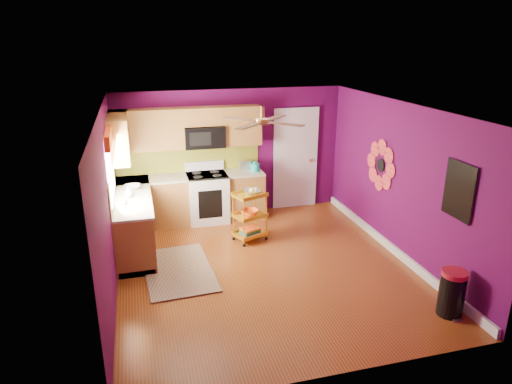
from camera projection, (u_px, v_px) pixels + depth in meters
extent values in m
plane|color=#683010|center=(265.00, 267.00, 7.19)|extent=(5.00, 5.00, 0.00)
cube|color=#500945|center=(231.00, 153.00, 9.06)|extent=(4.50, 0.04, 2.50)
cube|color=#500945|center=(336.00, 273.00, 4.50)|extent=(4.50, 0.04, 2.50)
cube|color=#500945|center=(108.00, 207.00, 6.23)|extent=(0.04, 5.00, 2.50)
cube|color=#500945|center=(400.00, 181.00, 7.33)|extent=(0.04, 5.00, 2.50)
cube|color=silver|center=(266.00, 108.00, 6.37)|extent=(4.50, 5.00, 0.04)
cube|color=white|center=(391.00, 247.00, 7.71)|extent=(0.05, 4.90, 0.14)
cube|color=brown|center=(134.00, 221.00, 7.80)|extent=(0.60, 2.30, 0.90)
cube|color=brown|center=(192.00, 199.00, 8.84)|extent=(2.80, 0.60, 0.90)
cube|color=beige|center=(132.00, 196.00, 7.65)|extent=(0.63, 2.30, 0.04)
cube|color=beige|center=(191.00, 176.00, 8.69)|extent=(2.80, 0.63, 0.04)
cube|color=black|center=(136.00, 243.00, 7.93)|extent=(0.54, 2.30, 0.10)
cube|color=black|center=(193.00, 218.00, 8.97)|extent=(2.80, 0.54, 0.10)
cube|color=white|center=(208.00, 198.00, 8.89)|extent=(0.76, 0.66, 0.92)
cube|color=black|center=(207.00, 175.00, 8.73)|extent=(0.76, 0.62, 0.03)
cube|color=white|center=(204.00, 166.00, 8.95)|extent=(0.76, 0.06, 0.18)
cube|color=black|center=(210.00, 204.00, 8.59)|extent=(0.45, 0.02, 0.55)
cube|color=brown|center=(147.00, 130.00, 8.34)|extent=(1.32, 0.33, 0.75)
cube|color=brown|center=(242.00, 125.00, 8.77)|extent=(0.72, 0.33, 0.75)
cube|color=brown|center=(203.00, 116.00, 8.52)|extent=(0.76, 0.33, 0.34)
cube|color=brown|center=(119.00, 137.00, 7.77)|extent=(0.33, 1.30, 0.75)
cube|color=black|center=(204.00, 137.00, 8.62)|extent=(0.76, 0.38, 0.40)
cube|color=olive|center=(188.00, 159.00, 8.87)|extent=(2.80, 0.01, 0.51)
cube|color=olive|center=(112.00, 181.00, 7.49)|extent=(0.01, 2.30, 0.51)
cube|color=white|center=(110.00, 165.00, 7.10)|extent=(0.03, 1.20, 1.00)
cube|color=#ED5B15|center=(109.00, 136.00, 6.95)|extent=(0.08, 1.35, 0.22)
cube|color=white|center=(295.00, 160.00, 9.44)|extent=(0.85, 0.04, 2.05)
cube|color=white|center=(295.00, 160.00, 9.42)|extent=(0.95, 0.02, 2.15)
sphere|color=#BF8C3F|center=(311.00, 160.00, 9.48)|extent=(0.07, 0.07, 0.07)
cylinder|color=black|center=(381.00, 165.00, 7.84)|extent=(0.01, 0.24, 0.24)
cube|color=teal|center=(460.00, 191.00, 5.95)|extent=(0.03, 0.52, 0.72)
cube|color=black|center=(459.00, 191.00, 5.94)|extent=(0.01, 0.56, 0.76)
cylinder|color=#BF8C3F|center=(262.00, 112.00, 6.58)|extent=(0.06, 0.06, 0.16)
cylinder|color=#BF8C3F|center=(262.00, 122.00, 6.63)|extent=(0.20, 0.20, 0.08)
cube|color=#4C2D19|center=(275.00, 118.00, 6.94)|extent=(0.47, 0.47, 0.01)
cube|color=#4C2D19|center=(240.00, 119.00, 6.81)|extent=(0.47, 0.47, 0.01)
cube|color=#4C2D19|center=(249.00, 126.00, 6.32)|extent=(0.47, 0.47, 0.01)
cube|color=#4C2D19|center=(286.00, 124.00, 6.45)|extent=(0.47, 0.47, 0.01)
cube|color=black|center=(178.00, 270.00, 7.08)|extent=(1.09, 1.69, 0.02)
cylinder|color=gold|center=(244.00, 222.00, 7.75)|extent=(0.02, 0.02, 0.83)
cylinder|color=gold|center=(266.00, 216.00, 8.01)|extent=(0.02, 0.02, 0.83)
cylinder|color=gold|center=(233.00, 217.00, 8.00)|extent=(0.02, 0.02, 0.83)
cylinder|color=gold|center=(255.00, 211.00, 8.27)|extent=(0.02, 0.02, 0.83)
sphere|color=black|center=(244.00, 245.00, 7.89)|extent=(0.06, 0.06, 0.06)
sphere|color=black|center=(266.00, 238.00, 8.15)|extent=(0.06, 0.06, 0.06)
sphere|color=black|center=(234.00, 238.00, 8.14)|extent=(0.06, 0.06, 0.06)
sphere|color=black|center=(255.00, 232.00, 8.41)|extent=(0.06, 0.06, 0.06)
cube|color=gold|center=(250.00, 195.00, 7.88)|extent=(0.64, 0.55, 0.03)
cube|color=gold|center=(250.00, 216.00, 8.00)|extent=(0.64, 0.55, 0.03)
cube|color=gold|center=(250.00, 234.00, 8.12)|extent=(0.64, 0.55, 0.03)
imported|color=beige|center=(252.00, 192.00, 7.89)|extent=(0.38, 0.38, 0.07)
sphere|color=yellow|center=(252.00, 191.00, 7.88)|extent=(0.10, 0.10, 0.10)
imported|color=#ED5B15|center=(250.00, 212.00, 7.98)|extent=(0.39, 0.39, 0.10)
cube|color=navy|center=(250.00, 232.00, 8.11)|extent=(0.37, 0.33, 0.04)
cube|color=#267233|center=(250.00, 230.00, 8.10)|extent=(0.37, 0.33, 0.03)
cube|color=#ED5B15|center=(250.00, 229.00, 8.09)|extent=(0.37, 0.33, 0.03)
cylinder|color=black|center=(452.00, 295.00, 5.90)|extent=(0.38, 0.38, 0.56)
cylinder|color=#AC1828|center=(455.00, 274.00, 5.80)|extent=(0.33, 0.33, 0.07)
cube|color=beige|center=(457.00, 320.00, 5.84)|extent=(0.12, 0.07, 0.03)
cylinder|color=#16A99C|center=(255.00, 167.00, 8.92)|extent=(0.18, 0.18, 0.16)
sphere|color=#16A99C|center=(255.00, 162.00, 8.88)|extent=(0.06, 0.06, 0.06)
cube|color=beige|center=(245.00, 165.00, 9.04)|extent=(0.22, 0.15, 0.18)
imported|color=#EA3F72|center=(129.00, 191.00, 7.57)|extent=(0.08, 0.08, 0.17)
imported|color=white|center=(128.00, 192.00, 7.49)|extent=(0.13, 0.13, 0.17)
imported|color=white|center=(132.00, 187.00, 7.90)|extent=(0.28, 0.28, 0.07)
imported|color=white|center=(124.00, 202.00, 7.19)|extent=(0.11, 0.11, 0.09)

